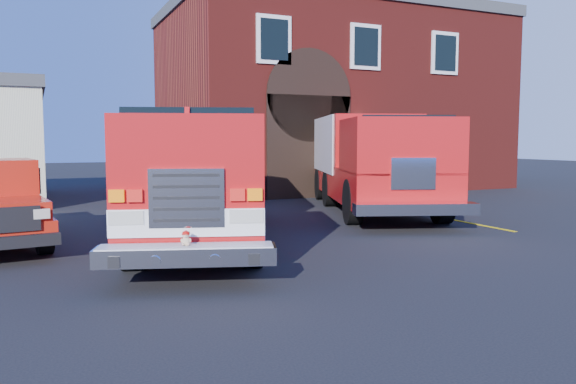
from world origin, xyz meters
name	(u,v)px	position (x,y,z in m)	size (l,w,h in m)	color
ground	(264,249)	(0.00, 0.00, 0.00)	(100.00, 100.00, 0.00)	black
parking_stripe_near	(473,224)	(6.50, 1.00, 0.00)	(0.12, 3.00, 0.01)	yellow
parking_stripe_mid	(406,211)	(6.50, 4.00, 0.00)	(0.12, 3.00, 0.01)	yellow
parking_stripe_far	(357,202)	(6.50, 7.00, 0.00)	(0.12, 3.00, 0.01)	yellow
fire_station	(328,100)	(8.99, 13.98, 4.25)	(15.20, 10.20, 8.45)	maroon
fire_engine	(201,176)	(-0.84, 1.78, 1.46)	(5.28, 9.46, 2.81)	black
secondary_truck	(372,159)	(5.71, 4.81, 1.67)	(5.96, 9.86, 3.06)	black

